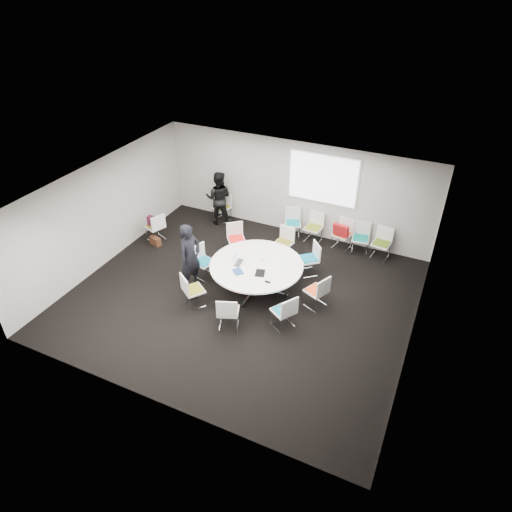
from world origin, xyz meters
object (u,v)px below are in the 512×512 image
at_px(chair_back_e, 380,249).
at_px(chair_person_back, 222,212).
at_px(chair_ring_a, 316,297).
at_px(chair_back_a, 292,228).
at_px(conference_table, 256,271).
at_px(chair_back_c, 342,240).
at_px(chair_ring_h, 284,317).
at_px(chair_spare_left, 156,232).
at_px(person_back, 219,198).
at_px(chair_ring_f, 194,296).
at_px(brown_bag, 155,241).
at_px(chair_ring_e, 204,267).
at_px(chair_back_d, 360,244).
at_px(chair_ring_g, 228,317).
at_px(chair_ring_c, 283,248).
at_px(person_main, 190,257).
at_px(maroon_bag, 154,221).
at_px(chair_ring_b, 309,264).
at_px(chair_ring_d, 236,244).
at_px(chair_back_b, 313,233).
at_px(laptop, 241,263).
at_px(cup, 262,259).

xyz_separation_m(chair_back_e, chair_person_back, (-4.94, 0.03, 0.00)).
height_order(chair_ring_a, chair_back_a, same).
xyz_separation_m(conference_table, chair_back_c, (1.40, 2.73, -0.27)).
distance_m(chair_ring_h, chair_back_c, 3.74).
relative_size(chair_spare_left, person_back, 0.52).
xyz_separation_m(chair_ring_f, chair_back_e, (3.57, 3.91, 0.00)).
relative_size(chair_person_back, brown_bag, 2.44).
bearing_deg(chair_ring_e, chair_spare_left, -98.74).
height_order(chair_back_a, chair_spare_left, same).
xyz_separation_m(chair_back_a, brown_bag, (-3.41, -2.09, -0.16)).
bearing_deg(chair_back_d, chair_ring_g, 58.66).
height_order(chair_ring_c, person_main, person_main).
height_order(chair_back_a, maroon_bag, chair_back_a).
distance_m(chair_ring_f, chair_spare_left, 3.28).
distance_m(chair_ring_h, person_back, 5.09).
bearing_deg(maroon_bag, chair_ring_b, 3.68).
bearing_deg(chair_back_d, chair_back_e, 169.82).
distance_m(chair_back_d, person_back, 4.40).
bearing_deg(chair_ring_g, maroon_bag, 125.39).
distance_m(chair_ring_b, chair_back_e, 2.17).
height_order(chair_ring_d, chair_back_c, same).
bearing_deg(person_main, conference_table, -56.19).
distance_m(chair_ring_c, person_back, 2.75).
distance_m(chair_back_b, laptop, 3.04).
height_order(chair_ring_b, chair_ring_g, same).
bearing_deg(chair_ring_b, person_back, 27.07).
bearing_deg(chair_ring_b, chair_back_a, -6.56).
relative_size(chair_back_a, chair_back_b, 1.00).
xyz_separation_m(chair_ring_d, person_back, (-1.26, 1.32, 0.57)).
height_order(chair_ring_d, chair_back_a, same).
bearing_deg(conference_table, person_main, -157.50).
distance_m(chair_ring_e, cup, 1.61).
bearing_deg(chair_ring_a, laptop, 117.85).
distance_m(chair_ring_a, chair_ring_f, 2.90).
height_order(chair_ring_g, person_back, person_back).
relative_size(chair_ring_d, chair_back_d, 1.00).
bearing_deg(chair_back_b, chair_person_back, 5.56).
bearing_deg(person_back, chair_ring_b, 140.66).
height_order(chair_ring_c, chair_back_e, same).
xyz_separation_m(person_back, brown_bag, (-1.06, -1.92, -0.72)).
height_order(chair_ring_c, brown_bag, chair_ring_c).
bearing_deg(cup, chair_ring_f, -128.24).
bearing_deg(chair_back_b, chair_ring_c, 72.70).
height_order(chair_ring_b, maroon_bag, chair_ring_b).
distance_m(conference_table, maroon_bag, 3.74).
distance_m(chair_back_b, person_main, 3.95).
distance_m(chair_ring_c, chair_person_back, 2.75).
bearing_deg(chair_ring_f, chair_back_c, 93.03).
xyz_separation_m(chair_ring_f, chair_ring_g, (1.11, -0.33, 0.00)).
bearing_deg(chair_ring_c, chair_ring_b, 164.23).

